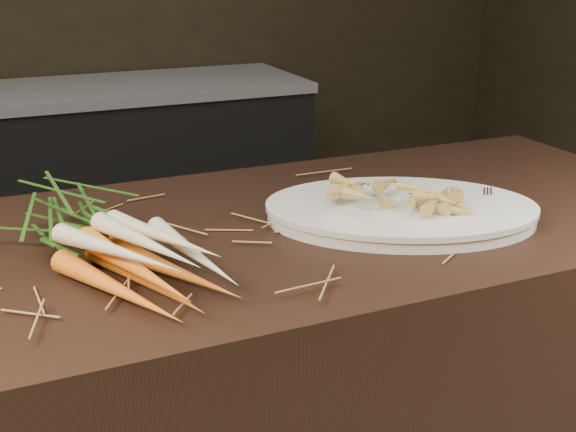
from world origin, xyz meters
The scene contains 6 objects.
back_counter centered at (0.30, 2.18, 0.42)m, with size 1.82×0.62×0.84m.
straw_bedding centered at (0.00, 0.30, 0.91)m, with size 1.40×0.60×0.02m, color olive, non-canonical shape.
root_veg_bunch centered at (0.06, 0.27, 0.95)m, with size 0.33×0.52×0.10m.
serving_platter centered at (0.59, 0.23, 0.91)m, with size 0.47×0.32×0.03m, color white, non-canonical shape.
roasted_veg_heap centered at (0.59, 0.23, 0.95)m, with size 0.23×0.17×0.05m, color #B88F3C, non-canonical shape.
serving_fork centered at (0.73, 0.15, 0.93)m, with size 0.02×0.18×0.00m, color silver.
Camera 1 is at (-0.07, -0.79, 1.35)m, focal length 45.00 mm.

